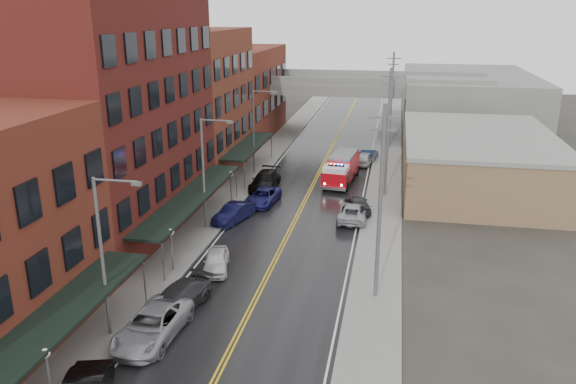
{
  "coord_description": "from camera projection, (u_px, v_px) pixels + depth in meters",
  "views": [
    {
      "loc": [
        7.75,
        -16.35,
        16.95
      ],
      "look_at": [
        -0.31,
        25.55,
        3.0
      ],
      "focal_mm": 35.0,
      "sensor_mm": 36.0,
      "label": 1
    }
  ],
  "objects": [
    {
      "name": "tan_building",
      "position": [
        477.0,
        162.0,
        55.61
      ],
      "size": [
        14.0,
        22.0,
        5.0
      ],
      "primitive_type": "cube",
      "color": "olive",
      "rests_on": "ground"
    },
    {
      "name": "globe_lamp_2",
      "position": [
        231.0,
        180.0,
        50.35
      ],
      "size": [
        0.44,
        0.44,
        3.12
      ],
      "color": "#59595B",
      "rests_on": "ground"
    },
    {
      "name": "utility_pole_1",
      "position": [
        388.0,
        131.0,
        51.34
      ],
      "size": [
        1.8,
        0.24,
        12.0
      ],
      "color": "#59595B",
      "rests_on": "ground"
    },
    {
      "name": "awning_0",
      "position": [
        49.0,
        324.0,
        26.07
      ],
      "size": [
        2.6,
        16.0,
        3.09
      ],
      "color": "black",
      "rests_on": "ground"
    },
    {
      "name": "right_far_block",
      "position": [
        466.0,
        101.0,
        82.78
      ],
      "size": [
        18.0,
        30.0,
        8.0
      ],
      "primitive_type": "cube",
      "color": "slate",
      "rests_on": "ground"
    },
    {
      "name": "street_lamp_1",
      "position": [
        206.0,
        167.0,
        43.89
      ],
      "size": [
        2.64,
        0.22,
        9.0
      ],
      "color": "#59595B",
      "rests_on": "ground"
    },
    {
      "name": "curb_right",
      "position": [
        365.0,
        212.0,
        48.89
      ],
      "size": [
        0.3,
        160.0,
        0.15
      ],
      "primitive_type": "cube",
      "color": "gray",
      "rests_on": "ground"
    },
    {
      "name": "parked_car_right_2",
      "position": [
        365.0,
        158.0,
        63.97
      ],
      "size": [
        2.55,
        4.59,
        1.48
      ],
      "primitive_type": "imported",
      "rotation": [
        0.0,
        0.0,
        2.95
      ],
      "color": "#BABABA",
      "rests_on": "ground"
    },
    {
      "name": "parked_car_left_7",
      "position": [
        265.0,
        180.0,
        55.41
      ],
      "size": [
        2.43,
        5.75,
        1.65
      ],
      "primitive_type": "imported",
      "rotation": [
        0.0,
        0.0,
        -0.02
      ],
      "color": "black",
      "rests_on": "ground"
    },
    {
      "name": "awning_2",
      "position": [
        249.0,
        146.0,
        60.14
      ],
      "size": [
        2.6,
        13.0,
        3.09
      ],
      "color": "black",
      "rests_on": "ground"
    },
    {
      "name": "sidewalk_right",
      "position": [
        384.0,
        214.0,
        48.59
      ],
      "size": [
        3.0,
        160.0,
        0.15
      ],
      "primitive_type": "cube",
      "color": "slate",
      "rests_on": "ground"
    },
    {
      "name": "globe_lamp_0",
      "position": [
        47.0,
        365.0,
        24.22
      ],
      "size": [
        0.44,
        0.44,
        3.12
      ],
      "color": "#59595B",
      "rests_on": "ground"
    },
    {
      "name": "parked_car_right_1",
      "position": [
        358.0,
        204.0,
        49.04
      ],
      "size": [
        2.83,
        4.96,
        1.35
      ],
      "primitive_type": "imported",
      "rotation": [
        0.0,
        0.0,
        3.35
      ],
      "color": "black",
      "rests_on": "ground"
    },
    {
      "name": "parked_car_left_2",
      "position": [
        153.0,
        325.0,
        30.08
      ],
      "size": [
        2.99,
        5.96,
        1.62
      ],
      "primitive_type": "imported",
      "rotation": [
        0.0,
        0.0,
        -0.05
      ],
      "color": "gray",
      "rests_on": "ground"
    },
    {
      "name": "road",
      "position": [
        301.0,
        209.0,
        49.92
      ],
      "size": [
        11.0,
        160.0,
        0.02
      ],
      "primitive_type": "cube",
      "color": "black",
      "rests_on": "ground"
    },
    {
      "name": "utility_pole_2",
      "position": [
        392.0,
        99.0,
        70.01
      ],
      "size": [
        1.8,
        0.24,
        12.0
      ],
      "color": "#59595B",
      "rests_on": "ground"
    },
    {
      "name": "brick_building_b",
      "position": [
        116.0,
        118.0,
        42.98
      ],
      "size": [
        9.0,
        20.0,
        18.0
      ],
      "primitive_type": "cube",
      "color": "#4C1414",
      "rests_on": "ground"
    },
    {
      "name": "parked_car_left_6",
      "position": [
        263.0,
        197.0,
        51.02
      ],
      "size": [
        2.72,
        5.13,
        1.37
      ],
      "primitive_type": "imported",
      "rotation": [
        0.0,
        0.0,
        -0.09
      ],
      "color": "#161756",
      "rests_on": "ground"
    },
    {
      "name": "brick_building_far",
      "position": [
        240.0,
        93.0,
        76.58
      ],
      "size": [
        9.0,
        20.0,
        12.0
      ],
      "primitive_type": "cube",
      "color": "maroon",
      "rests_on": "ground"
    },
    {
      "name": "parked_car_right_0",
      "position": [
        353.0,
        212.0,
        47.17
      ],
      "size": [
        2.42,
        5.2,
        1.44
      ],
      "primitive_type": "imported",
      "rotation": [
        0.0,
        0.0,
        3.14
      ],
      "color": "#9A9CA1",
      "rests_on": "ground"
    },
    {
      "name": "awning_1",
      "position": [
        192.0,
        197.0,
        43.81
      ],
      "size": [
        2.6,
        18.0,
        3.09
      ],
      "color": "black",
      "rests_on": "ground"
    },
    {
      "name": "brick_building_c",
      "position": [
        195.0,
        102.0,
        59.78
      ],
      "size": [
        9.0,
        15.0,
        15.0
      ],
      "primitive_type": "cube",
      "color": "maroon",
      "rests_on": "ground"
    },
    {
      "name": "parked_car_right_3",
      "position": [
        369.0,
        155.0,
        65.42
      ],
      "size": [
        2.21,
        4.53,
        1.43
      ],
      "primitive_type": "imported",
      "rotation": [
        0.0,
        0.0,
        2.98
      ],
      "color": "#0E1834",
      "rests_on": "ground"
    },
    {
      "name": "street_lamp_2",
      "position": [
        256.0,
        127.0,
        58.82
      ],
      "size": [
        2.64,
        0.22,
        9.0
      ],
      "color": "#59595B",
      "rests_on": "ground"
    },
    {
      "name": "street_lamp_0",
      "position": [
        105.0,
        248.0,
        28.95
      ],
      "size": [
        2.64,
        0.22,
        9.0
      ],
      "color": "#59595B",
      "rests_on": "ground"
    },
    {
      "name": "utility_pole_0",
      "position": [
        380.0,
        201.0,
        32.67
      ],
      "size": [
        1.8,
        0.24,
        12.0
      ],
      "color": "#59595B",
      "rests_on": "ground"
    },
    {
      "name": "curb_left",
      "position": [
        240.0,
        204.0,
        50.91
      ],
      "size": [
        0.3,
        160.0,
        0.15
      ],
      "primitive_type": "cube",
      "color": "gray",
      "rests_on": "ground"
    },
    {
      "name": "parked_car_left_5",
      "position": [
        234.0,
        213.0,
        46.75
      ],
      "size": [
        2.86,
        4.81,
        1.5
      ],
      "primitive_type": "imported",
      "rotation": [
        0.0,
        0.0,
        -0.3
      ],
      "color": "black",
      "rests_on": "ground"
    },
    {
      "name": "parked_car_left_3",
      "position": [
        178.0,
        298.0,
        32.99
      ],
      "size": [
        3.43,
        5.53,
        1.5
      ],
      "primitive_type": "imported",
      "rotation": [
        0.0,
        0.0,
        -0.28
      ],
      "color": "#28282B",
      "rests_on": "ground"
    },
    {
      "name": "sidewalk_left",
      "position": [
        222.0,
        203.0,
        51.21
      ],
      "size": [
        3.0,
        160.0,
        0.15
      ],
      "primitive_type": "cube",
      "color": "slate",
      "rests_on": "ground"
    },
    {
      "name": "parked_car_left_4",
      "position": [
        216.0,
        261.0,
        38.04
      ],
      "size": [
        2.48,
        4.29,
        1.37
      ],
      "primitive_type": "imported",
      "rotation": [
        0.0,
        0.0,
        0.22
      ],
      "color": "silver",
      "rests_on": "ground"
    },
    {
      "name": "fire_truck",
      "position": [
        341.0,
        168.0,
        57.08
      ],
      "size": [
        3.72,
        7.93,
        2.82
      ],
      "rotation": [
        0.0,
        0.0,
        -0.1
      ],
      "color": "#B90811",
      "rests_on": "ground"
    },
    {
      "name": "globe_lamp_1",
      "position": [
        171.0,
        240.0,
        37.29
      ],
      "size": [
        0.44,
        0.44,
        3.12
      ],
      "color": "#59595B",
      "rests_on": "ground"
    },
    {
      "name": "overpass",
      "position": [
        340.0,
        92.0,
        77.93
      ],
      "size": [
        40.0,
        10.0,
        7.5
      ],
      "color": "slate",
      "rests_on": "ground"
    }
  ]
}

